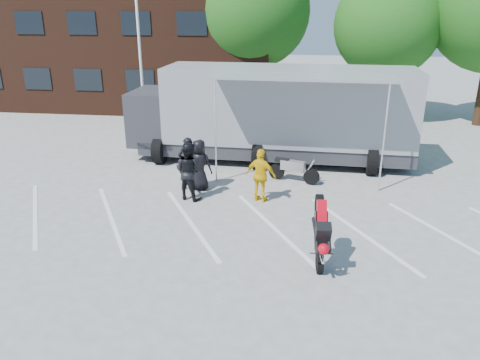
% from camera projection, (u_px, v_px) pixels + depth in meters
% --- Properties ---
extents(ground, '(100.00, 100.00, 0.00)m').
position_uv_depth(ground, '(263.00, 244.00, 12.32)').
color(ground, '#A8A8A2').
rests_on(ground, ground).
extents(parking_bay_lines, '(18.09, 13.33, 0.01)m').
position_uv_depth(parking_bay_lines, '(266.00, 227.00, 13.24)').
color(parking_bay_lines, white).
rests_on(parking_bay_lines, ground).
extents(office_building, '(18.00, 8.00, 7.00)m').
position_uv_depth(office_building, '(129.00, 46.00, 29.03)').
color(office_building, '#402014').
rests_on(office_building, ground).
extents(flagpole, '(1.61, 0.12, 8.00)m').
position_uv_depth(flagpole, '(144.00, 25.00, 20.60)').
color(flagpole, white).
rests_on(flagpole, ground).
extents(tree_left, '(6.12, 6.12, 8.64)m').
position_uv_depth(tree_left, '(254.00, 11.00, 25.46)').
color(tree_left, '#382314').
rests_on(tree_left, ground).
extents(tree_mid, '(5.44, 5.44, 7.68)m').
position_uv_depth(tree_mid, '(388.00, 25.00, 23.89)').
color(tree_mid, '#382314').
rests_on(tree_mid, ground).
extents(transporter_truck, '(11.79, 5.96, 3.70)m').
position_uv_depth(transporter_truck, '(274.00, 160.00, 18.95)').
color(transporter_truck, gray).
rests_on(transporter_truck, ground).
extents(parked_motorcycle, '(2.01, 1.20, 1.00)m').
position_uv_depth(parked_motorcycle, '(293.00, 182.00, 16.65)').
color(parked_motorcycle, '#A7A7AB').
rests_on(parked_motorcycle, ground).
extents(stunt_bike_rider, '(0.87, 1.64, 1.87)m').
position_uv_depth(stunt_bike_rider, '(316.00, 258.00, 11.60)').
color(stunt_bike_rider, black).
rests_on(stunt_bike_rider, ground).
extents(spectator_leather_a, '(0.92, 0.66, 1.74)m').
position_uv_depth(spectator_leather_a, '(199.00, 165.00, 15.67)').
color(spectator_leather_a, black).
rests_on(spectator_leather_a, ground).
extents(spectator_leather_b, '(0.73, 0.55, 1.81)m').
position_uv_depth(spectator_leather_b, '(188.00, 163.00, 15.71)').
color(spectator_leather_b, black).
rests_on(spectator_leather_b, ground).
extents(spectator_leather_c, '(1.10, 0.98, 1.88)m').
position_uv_depth(spectator_leather_c, '(188.00, 171.00, 14.88)').
color(spectator_leather_c, black).
rests_on(spectator_leather_c, ground).
extents(spectator_hivis, '(1.09, 0.72, 1.73)m').
position_uv_depth(spectator_hivis, '(261.00, 176.00, 14.71)').
color(spectator_hivis, yellow).
rests_on(spectator_hivis, ground).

